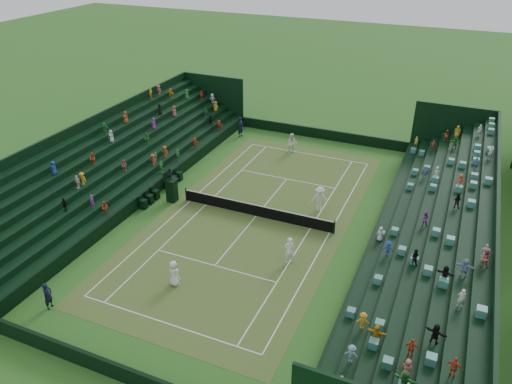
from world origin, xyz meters
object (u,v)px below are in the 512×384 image
(tennis_net, at_px, (256,210))
(player_near_east, at_px, (289,250))
(umpire_chair, at_px, (171,187))
(player_near_west, at_px, (174,273))
(player_far_west, at_px, (292,143))
(player_far_east, at_px, (320,199))

(tennis_net, xyz_separation_m, player_near_east, (4.07, -4.23, 0.39))
(umpire_chair, relative_size, player_near_east, 1.48)
(tennis_net, relative_size, player_near_west, 7.07)
(player_far_west, bearing_deg, player_far_east, -77.79)
(umpire_chair, relative_size, player_near_west, 1.65)
(player_near_west, xyz_separation_m, player_far_east, (5.21, 11.60, 0.13))
(tennis_net, bearing_deg, player_far_west, 97.05)
(player_near_east, bearing_deg, umpire_chair, -56.28)
(player_far_east, bearing_deg, player_near_west, -136.59)
(tennis_net, height_order, umpire_chair, umpire_chair)
(player_far_west, bearing_deg, player_near_west, -108.45)
(player_near_east, distance_m, player_far_east, 6.90)
(tennis_net, xyz_separation_m, player_far_east, (3.90, 2.67, 0.43))
(tennis_net, bearing_deg, player_near_east, -46.07)
(player_near_west, distance_m, player_near_east, 7.15)
(umpire_chair, xyz_separation_m, player_near_west, (5.43, -8.47, -0.34))
(umpire_chair, xyz_separation_m, player_far_west, (5.31, 12.01, -0.22))
(player_far_west, xyz_separation_m, player_far_east, (5.33, -8.88, 0.01))
(umpire_chair, bearing_deg, player_near_east, -19.19)
(tennis_net, bearing_deg, player_far_east, 34.36)
(player_far_west, bearing_deg, player_near_east, -89.57)
(umpire_chair, distance_m, player_near_west, 10.06)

